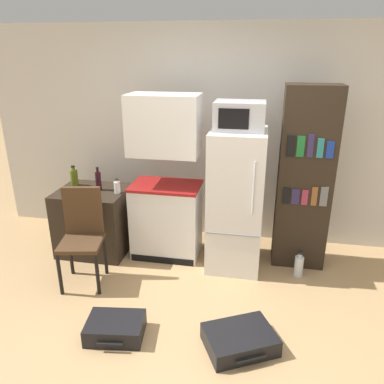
{
  "coord_description": "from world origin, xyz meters",
  "views": [
    {
      "loc": [
        0.4,
        -2.43,
        2.24
      ],
      "look_at": [
        -0.23,
        0.85,
        0.98
      ],
      "focal_mm": 35.0,
      "sensor_mm": 36.0,
      "label": 1
    }
  ],
  "objects_px": {
    "microwave": "(240,116)",
    "water_bottle_front": "(299,266)",
    "suitcase_small_flat": "(240,340)",
    "kitchen_hutch": "(166,185)",
    "bookshelf": "(305,180)",
    "bottle_wine_dark": "(98,180)",
    "suitcase_large_flat": "(115,328)",
    "refrigerator": "(236,200)",
    "chair": "(82,229)",
    "side_table": "(95,220)",
    "bottle_milk_white": "(117,187)",
    "bottle_olive_oil": "(74,177)"
  },
  "relations": [
    {
      "from": "refrigerator",
      "to": "suitcase_large_flat",
      "type": "bearing_deg",
      "value": -122.76
    },
    {
      "from": "refrigerator",
      "to": "microwave",
      "type": "bearing_deg",
      "value": -107.15
    },
    {
      "from": "bookshelf",
      "to": "bottle_olive_oil",
      "type": "xyz_separation_m",
      "value": [
        -2.6,
        -0.05,
        -0.12
      ]
    },
    {
      "from": "refrigerator",
      "to": "microwave",
      "type": "xyz_separation_m",
      "value": [
        -0.0,
        -0.0,
        0.89
      ]
    },
    {
      "from": "side_table",
      "to": "bookshelf",
      "type": "height_order",
      "value": "bookshelf"
    },
    {
      "from": "bottle_milk_white",
      "to": "suitcase_small_flat",
      "type": "distance_m",
      "value": 2.08
    },
    {
      "from": "side_table",
      "to": "refrigerator",
      "type": "distance_m",
      "value": 1.68
    },
    {
      "from": "bookshelf",
      "to": "water_bottle_front",
      "type": "relative_size",
      "value": 6.79
    },
    {
      "from": "water_bottle_front",
      "to": "microwave",
      "type": "bearing_deg",
      "value": 168.59
    },
    {
      "from": "microwave",
      "to": "water_bottle_front",
      "type": "xyz_separation_m",
      "value": [
        0.7,
        -0.14,
        -1.53
      ]
    },
    {
      "from": "bottle_milk_white",
      "to": "bottle_olive_oil",
      "type": "distance_m",
      "value": 0.61
    },
    {
      "from": "water_bottle_front",
      "to": "kitchen_hutch",
      "type": "bearing_deg",
      "value": 171.64
    },
    {
      "from": "refrigerator",
      "to": "suitcase_small_flat",
      "type": "height_order",
      "value": "refrigerator"
    },
    {
      "from": "chair",
      "to": "water_bottle_front",
      "type": "distance_m",
      "value": 2.27
    },
    {
      "from": "suitcase_large_flat",
      "to": "suitcase_small_flat",
      "type": "distance_m",
      "value": 1.03
    },
    {
      "from": "suitcase_small_flat",
      "to": "water_bottle_front",
      "type": "xyz_separation_m",
      "value": [
        0.54,
        1.15,
        0.05
      ]
    },
    {
      "from": "refrigerator",
      "to": "bottle_olive_oil",
      "type": "distance_m",
      "value": 1.91
    },
    {
      "from": "bookshelf",
      "to": "suitcase_small_flat",
      "type": "relative_size",
      "value": 2.93
    },
    {
      "from": "microwave",
      "to": "bottle_milk_white",
      "type": "relative_size",
      "value": 2.98
    },
    {
      "from": "chair",
      "to": "microwave",
      "type": "bearing_deg",
      "value": 10.75
    },
    {
      "from": "kitchen_hutch",
      "to": "bottle_wine_dark",
      "type": "xyz_separation_m",
      "value": [
        -0.78,
        -0.05,
        0.02
      ]
    },
    {
      "from": "bottle_wine_dark",
      "to": "suitcase_large_flat",
      "type": "xyz_separation_m",
      "value": [
        0.69,
        -1.38,
        -0.79
      ]
    },
    {
      "from": "kitchen_hutch",
      "to": "water_bottle_front",
      "type": "distance_m",
      "value": 1.67
    },
    {
      "from": "bottle_wine_dark",
      "to": "chair",
      "type": "height_order",
      "value": "bottle_wine_dark"
    },
    {
      "from": "side_table",
      "to": "refrigerator",
      "type": "xyz_separation_m",
      "value": [
        1.64,
        0.0,
        0.38
      ]
    },
    {
      "from": "side_table",
      "to": "bottle_milk_white",
      "type": "bearing_deg",
      "value": -5.12
    },
    {
      "from": "bottle_olive_oil",
      "to": "bottle_wine_dark",
      "type": "relative_size",
      "value": 0.9
    },
    {
      "from": "kitchen_hutch",
      "to": "water_bottle_front",
      "type": "xyz_separation_m",
      "value": [
        1.49,
        -0.22,
        -0.73
      ]
    },
    {
      "from": "refrigerator",
      "to": "suitcase_large_flat",
      "type": "xyz_separation_m",
      "value": [
        -0.87,
        -1.35,
        -0.68
      ]
    },
    {
      "from": "side_table",
      "to": "suitcase_large_flat",
      "type": "bearing_deg",
      "value": -60.37
    },
    {
      "from": "kitchen_hutch",
      "to": "suitcase_small_flat",
      "type": "bearing_deg",
      "value": -55.34
    },
    {
      "from": "water_bottle_front",
      "to": "suitcase_small_flat",
      "type": "bearing_deg",
      "value": -115.19
    },
    {
      "from": "suitcase_large_flat",
      "to": "bottle_milk_white",
      "type": "bearing_deg",
      "value": 100.88
    },
    {
      "from": "side_table",
      "to": "suitcase_small_flat",
      "type": "relative_size",
      "value": 1.17
    },
    {
      "from": "kitchen_hutch",
      "to": "microwave",
      "type": "distance_m",
      "value": 1.12
    },
    {
      "from": "kitchen_hutch",
      "to": "bookshelf",
      "type": "bearing_deg",
      "value": 3.45
    },
    {
      "from": "refrigerator",
      "to": "side_table",
      "type": "bearing_deg",
      "value": -179.99
    },
    {
      "from": "bottle_milk_white",
      "to": "chair",
      "type": "height_order",
      "value": "chair"
    },
    {
      "from": "suitcase_small_flat",
      "to": "water_bottle_front",
      "type": "distance_m",
      "value": 1.27
    },
    {
      "from": "side_table",
      "to": "microwave",
      "type": "height_order",
      "value": "microwave"
    },
    {
      "from": "refrigerator",
      "to": "suitcase_small_flat",
      "type": "relative_size",
      "value": 2.27
    },
    {
      "from": "chair",
      "to": "kitchen_hutch",
      "type": "bearing_deg",
      "value": 32.92
    },
    {
      "from": "water_bottle_front",
      "to": "refrigerator",
      "type": "bearing_deg",
      "value": 168.47
    },
    {
      "from": "bookshelf",
      "to": "chair",
      "type": "xyz_separation_m",
      "value": [
        -2.18,
        -0.77,
        -0.4
      ]
    },
    {
      "from": "bookshelf",
      "to": "refrigerator",
      "type": "bearing_deg",
      "value": -166.7
    },
    {
      "from": "kitchen_hutch",
      "to": "refrigerator",
      "type": "distance_m",
      "value": 0.79
    },
    {
      "from": "suitcase_large_flat",
      "to": "suitcase_small_flat",
      "type": "height_order",
      "value": "suitcase_large_flat"
    },
    {
      "from": "refrigerator",
      "to": "bottle_olive_oil",
      "type": "height_order",
      "value": "refrigerator"
    },
    {
      "from": "side_table",
      "to": "microwave",
      "type": "xyz_separation_m",
      "value": [
        1.64,
        -0.0,
        1.27
      ]
    },
    {
      "from": "microwave",
      "to": "water_bottle_front",
      "type": "bearing_deg",
      "value": -11.41
    }
  ]
}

